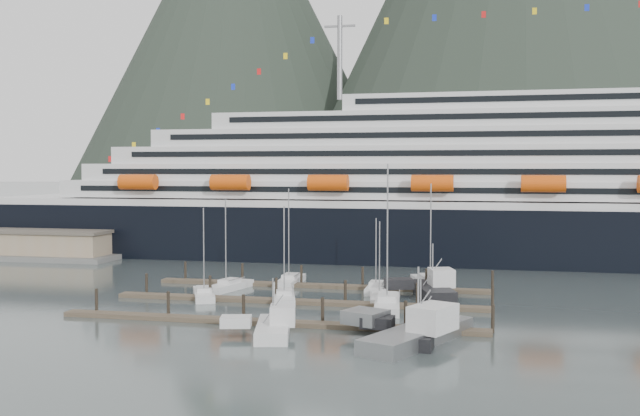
# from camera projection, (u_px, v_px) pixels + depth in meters

# --- Properties ---
(ground) EXTENTS (1600.00, 1600.00, 0.00)m
(ground) POSITION_uv_depth(u_px,v_px,m) (331.00, 310.00, 89.97)
(ground) COLOR #404B4B
(ground) RESTS_ON ground
(cruise_ship) EXTENTS (210.00, 30.40, 50.30)m
(cruise_ship) POSITION_uv_depth(u_px,v_px,m) (555.00, 196.00, 136.15)
(cruise_ship) COLOR black
(cruise_ship) RESTS_ON ground
(warehouse) EXTENTS (46.00, 20.00, 5.80)m
(warehouse) POSITION_uv_depth(u_px,v_px,m) (17.00, 244.00, 146.76)
(warehouse) COLOR #595956
(warehouse) RESTS_ON ground
(dock_near) EXTENTS (48.18, 2.28, 3.20)m
(dock_near) POSITION_uv_depth(u_px,v_px,m) (267.00, 322.00, 81.37)
(dock_near) COLOR #463C2D
(dock_near) RESTS_ON ground
(dock_mid) EXTENTS (48.18, 2.28, 3.20)m
(dock_mid) POSITION_uv_depth(u_px,v_px,m) (297.00, 301.00, 94.03)
(dock_mid) COLOR #463C2D
(dock_mid) RESTS_ON ground
(dock_far) EXTENTS (48.18, 2.28, 3.20)m
(dock_far) POSITION_uv_depth(u_px,v_px,m) (320.00, 285.00, 106.68)
(dock_far) COLOR #463C2D
(dock_far) RESTS_ON ground
(sailboat_a) EXTENTS (4.57, 9.25, 13.19)m
(sailboat_a) POSITION_uv_depth(u_px,v_px,m) (230.00, 287.00, 104.72)
(sailboat_a) COLOR silver
(sailboat_a) RESTS_ON ground
(sailboat_b) EXTENTS (6.08, 9.49, 12.30)m
(sailboat_b) POSITION_uv_depth(u_px,v_px,m) (204.00, 295.00, 98.12)
(sailboat_b) COLOR silver
(sailboat_b) RESTS_ON ground
(sailboat_c) EXTENTS (5.20, 9.85, 12.69)m
(sailboat_c) POSITION_uv_depth(u_px,v_px,m) (284.00, 298.00, 95.56)
(sailboat_c) COLOR silver
(sailboat_c) RESTS_ON ground
(sailboat_d) EXTENTS (4.41, 12.65, 18.09)m
(sailboat_d) POSITION_uv_depth(u_px,v_px,m) (387.00, 304.00, 90.90)
(sailboat_d) COLOR silver
(sailboat_d) RESTS_ON ground
(sailboat_e) EXTENTS (2.82, 9.87, 14.51)m
(sailboat_e) POSITION_uv_depth(u_px,v_px,m) (290.00, 281.00, 109.73)
(sailboat_e) COLOR silver
(sailboat_e) RESTS_ON ground
(sailboat_f) EXTENTS (2.68, 8.45, 10.62)m
(sailboat_f) POSITION_uv_depth(u_px,v_px,m) (377.00, 289.00, 103.04)
(sailboat_f) COLOR silver
(sailboat_f) RESTS_ON ground
(sailboat_g) EXTENTS (6.30, 12.26, 15.41)m
(sailboat_g) POSITION_uv_depth(u_px,v_px,m) (428.00, 284.00, 107.17)
(sailboat_g) COLOR silver
(sailboat_g) RESTS_ON ground
(sailboat_h) EXTENTS (3.52, 8.29, 10.70)m
(sailboat_h) POSITION_uv_depth(u_px,v_px,m) (379.00, 298.00, 95.42)
(sailboat_h) COLOR silver
(sailboat_h) RESTS_ON ground
(trawler_b) EXTENTS (8.15, 10.40, 6.41)m
(trawler_b) POSITION_uv_depth(u_px,v_px,m) (272.00, 327.00, 75.94)
(trawler_b) COLOR silver
(trawler_b) RESTS_ON ground
(trawler_c) EXTENTS (13.22, 16.35, 8.25)m
(trawler_c) POSITION_uv_depth(u_px,v_px,m) (416.00, 332.00, 72.78)
(trawler_c) COLOR gray
(trawler_c) RESTS_ON ground
(trawler_d) EXTENTS (8.48, 11.46, 6.74)m
(trawler_d) POSITION_uv_depth(u_px,v_px,m) (419.00, 331.00, 74.22)
(trawler_d) COLOR black
(trawler_d) RESTS_ON ground
(trawler_e) EXTENTS (10.02, 12.50, 7.75)m
(trawler_e) POSITION_uv_depth(u_px,v_px,m) (431.00, 289.00, 99.42)
(trawler_e) COLOR black
(trawler_e) RESTS_ON ground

